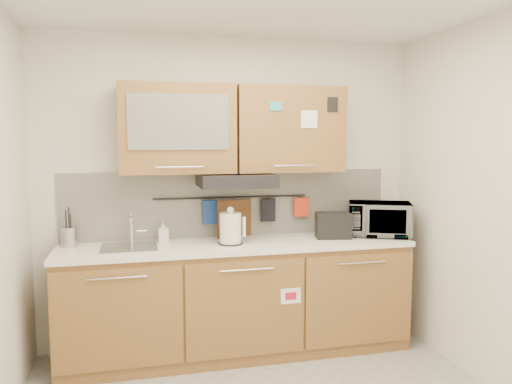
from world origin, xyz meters
TOP-DOWN VIEW (x-y plane):
  - wall_back at (0.00, 1.50)m, footprint 3.20×0.00m
  - base_cabinet at (0.00, 1.19)m, footprint 2.80×0.64m
  - countertop at (0.00, 1.19)m, footprint 2.82×0.62m
  - backsplash at (0.00, 1.49)m, footprint 2.80×0.02m
  - upper_cabinets at (-0.00, 1.32)m, footprint 1.82×0.37m
  - range_hood at (0.00, 1.25)m, footprint 0.60×0.46m
  - sink at (-0.85, 1.21)m, footprint 0.42×0.40m
  - utensil_rail at (0.00, 1.45)m, footprint 1.30×0.02m
  - utensil_crock at (-1.30, 1.35)m, footprint 0.14×0.14m
  - kettle at (-0.07, 1.15)m, footprint 0.22×0.19m
  - toaster at (0.82, 1.19)m, footprint 0.31×0.22m
  - microwave at (1.25, 1.20)m, footprint 0.62×0.53m
  - soap_bottle at (-0.58, 1.36)m, footprint 0.09×0.09m
  - cutting_board at (0.02, 1.44)m, footprint 0.31×0.11m
  - oven_mitt at (-0.19, 1.44)m, footprint 0.12×0.05m
  - dark_pouch at (0.32, 1.44)m, footprint 0.13×0.05m
  - pot_holder at (0.62, 1.44)m, footprint 0.13×0.02m

SIDE VIEW (x-z plane):
  - base_cabinet at x=0.00m, z-range -0.03..0.85m
  - countertop at x=0.00m, z-range 0.88..0.92m
  - sink at x=-0.85m, z-range 0.79..1.05m
  - utensil_crock at x=-1.30m, z-range 0.85..1.15m
  - soap_bottle at x=-0.58m, z-range 0.92..1.09m
  - toaster at x=0.82m, z-range 0.92..1.14m
  - kettle at x=-0.07m, z-range 0.89..1.19m
  - cutting_board at x=0.02m, z-range 0.85..1.24m
  - microwave at x=1.25m, z-range 0.92..1.21m
  - oven_mitt at x=-0.19m, z-range 1.04..1.24m
  - dark_pouch at x=0.32m, z-range 1.04..1.24m
  - pot_holder at x=0.62m, z-range 1.07..1.24m
  - backsplash at x=0.00m, z-range 0.92..1.48m
  - utensil_rail at x=0.00m, z-range 1.25..1.27m
  - wall_back at x=0.00m, z-range -0.30..2.90m
  - range_hood at x=0.00m, z-range 1.37..1.47m
  - upper_cabinets at x=0.00m, z-range 1.48..2.18m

